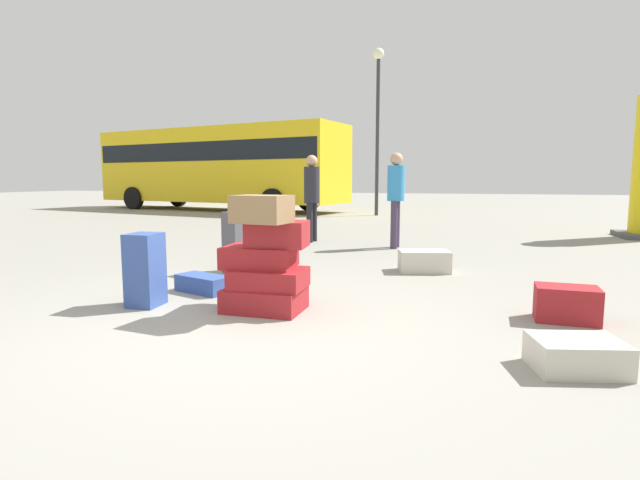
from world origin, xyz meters
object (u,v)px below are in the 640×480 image
Objects in this scene: suitcase_maroon_foreground_near at (567,304)px; person_tourist_with_camera at (396,191)px; suitcase_tower at (266,262)px; person_bearded_onlooker at (312,191)px; suitcase_navy_upright_blue at (203,284)px; lamp_post at (378,106)px; suitcase_cream_left_side at (576,355)px; suitcase_cream_foreground_far at (424,261)px; parked_bus at (218,163)px; suitcase_charcoal_white_trunk at (239,242)px; suitcase_navy_right_side at (145,270)px.

suitcase_maroon_foreground_near is 4.66m from person_tourist_with_camera.
suitcase_tower is 5.06m from person_bearded_onlooker.
suitcase_navy_upright_blue is 0.11× the size of lamp_post.
suitcase_tower is 2.58m from suitcase_cream_left_side.
suitcase_navy_upright_blue is 0.36× the size of person_bearded_onlooker.
suitcase_cream_left_side is 13.98m from lamp_post.
person_bearded_onlooker reaches higher than suitcase_cream_foreground_far.
suitcase_cream_left_side is 17.56m from parked_bus.
lamp_post is (-1.20, 12.27, 3.16)m from suitcase_tower.
person_bearded_onlooker is at bearing -89.50° from lamp_post.
suitcase_charcoal_white_trunk is 13.60m from parked_bus.
suitcase_tower is 15.57m from parked_bus.
person_bearded_onlooker is (-3.57, 5.67, 0.88)m from suitcase_cream_left_side.
suitcase_cream_foreground_far is (2.17, 1.90, 0.05)m from suitcase_navy_upright_blue.
suitcase_tower is 1.98× the size of suitcase_cream_left_side.
suitcase_charcoal_white_trunk is (-2.32, -0.73, 0.26)m from suitcase_cream_foreground_far.
suitcase_cream_left_side is 0.77× the size of suitcase_navy_right_side.
suitcase_tower reaches higher than suitcase_maroon_foreground_near.
suitcase_cream_left_side is 0.32× the size of person_tourist_with_camera.
parked_bus is (-6.56, 13.62, 1.49)m from suitcase_navy_right_side.
parked_bus is (-8.96, 11.05, 1.70)m from suitcase_cream_foreground_far.
suitcase_cream_left_side is 3.61m from suitcase_navy_upright_blue.
suitcase_maroon_foreground_near is 0.63× the size of suitcase_charcoal_white_trunk.
suitcase_navy_upright_blue is at bearing -50.98° from parked_bus.
lamp_post reaches higher than parked_bus.
suitcase_tower is at bearing -168.90° from suitcase_maroon_foreground_near.
suitcase_navy_right_side is 0.06× the size of parked_bus.
person_tourist_with_camera is at bearing 93.52° from suitcase_cream_foreground_far.
suitcase_maroon_foreground_near is (3.76, 0.59, -0.20)m from suitcase_navy_right_side.
suitcase_maroon_foreground_near is 0.30× the size of person_tourist_with_camera.
suitcase_navy_upright_blue is (0.23, 0.67, -0.26)m from suitcase_navy_right_side.
suitcase_cream_left_side is at bearing -43.05° from parked_bus.
parked_bus reaches higher than suitcase_cream_foreground_far.
suitcase_navy_right_side is 3.81m from suitcase_maroon_foreground_near.
suitcase_maroon_foreground_near is 0.05× the size of parked_bus.
suitcase_maroon_foreground_near is 3.89m from suitcase_charcoal_white_trunk.
parked_bus is at bearing -134.03° from person_tourist_with_camera.
suitcase_cream_left_side is 0.84× the size of suitcase_cream_foreground_far.
person_bearded_onlooker is 0.31× the size of lamp_post.
person_tourist_with_camera is (0.54, 4.52, 0.54)m from suitcase_tower.
suitcase_charcoal_white_trunk is 0.07× the size of parked_bus.
parked_bus is at bearing 119.93° from suitcase_tower.
suitcase_maroon_foreground_near is at bearing 68.96° from suitcase_cream_left_side.
parked_bus is at bearing 169.82° from lamp_post.
parked_bus reaches higher than suitcase_maroon_foreground_near.
suitcase_cream_foreground_far is 1.28× the size of suitcase_maroon_foreground_near.
suitcase_cream_left_side is at bearing -17.48° from suitcase_tower.
suitcase_cream_foreground_far reaches higher than suitcase_navy_upright_blue.
suitcase_cream_foreground_far is (-1.21, 3.15, 0.04)m from suitcase_cream_left_side.
suitcase_navy_right_side reaches higher than suitcase_navy_upright_blue.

